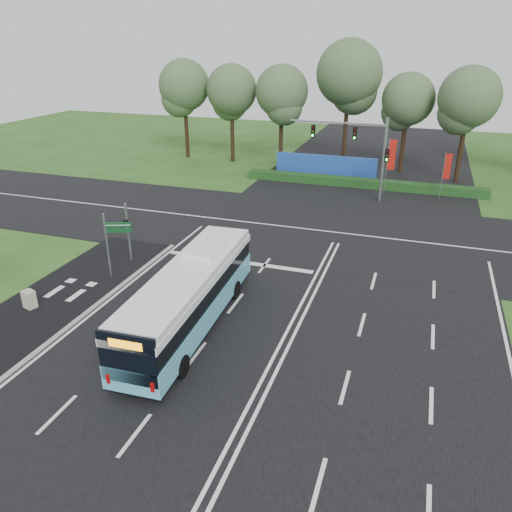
{
  "coord_description": "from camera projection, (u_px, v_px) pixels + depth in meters",
  "views": [
    {
      "loc": [
        5.09,
        -21.45,
        12.94
      ],
      "look_at": [
        -2.84,
        2.0,
        2.0
      ],
      "focal_mm": 35.0,
      "sensor_mm": 36.0,
      "label": 1
    }
  ],
  "objects": [
    {
      "name": "blue_hoarding",
      "position": [
        326.0,
        166.0,
        49.43
      ],
      "size": [
        10.0,
        0.3,
        2.2
      ],
      "primitive_type": "cube",
      "color": "#204AAD",
      "rests_on": "ground"
    },
    {
      "name": "city_bus",
      "position": [
        190.0,
        296.0,
        23.52
      ],
      "size": [
        2.98,
        11.8,
        3.36
      ],
      "rotation": [
        0.0,
        0.0,
        0.05
      ],
      "color": "#55ABC5",
      "rests_on": "ground"
    },
    {
      "name": "road_main",
      "position": [
        296.0,
        314.0,
        25.3
      ],
      "size": [
        20.0,
        120.0,
        0.04
      ],
      "primitive_type": "cube",
      "color": "black",
      "rests_on": "ground"
    },
    {
      "name": "bike_path",
      "position": [
        53.0,
        303.0,
        26.36
      ],
      "size": [
        5.0,
        18.0,
        0.06
      ],
      "primitive_type": "cube",
      "color": "black",
      "rests_on": "ground"
    },
    {
      "name": "traffic_light_gantry",
      "position": [
        363.0,
        145.0,
        41.12
      ],
      "size": [
        8.41,
        0.28,
        7.0
      ],
      "color": "gray",
      "rests_on": "ground"
    },
    {
      "name": "hedge",
      "position": [
        362.0,
        183.0,
        46.37
      ],
      "size": [
        22.0,
        1.2,
        0.8
      ],
      "primitive_type": "cube",
      "color": "#163A15",
      "rests_on": "ground"
    },
    {
      "name": "utility_cabinet",
      "position": [
        29.0,
        300.0,
        25.66
      ],
      "size": [
        0.72,
        0.65,
        1.0
      ],
      "primitive_type": "cube",
      "rotation": [
        0.0,
        0.0,
        -0.3
      ],
      "color": "#B9AE95",
      "rests_on": "ground"
    },
    {
      "name": "pedestrian_signal",
      "position": [
        128.0,
        230.0,
        30.42
      ],
      "size": [
        0.35,
        0.43,
        3.79
      ],
      "rotation": [
        0.0,
        0.0,
        0.39
      ],
      "color": "gray",
      "rests_on": "ground"
    },
    {
      "name": "eucalyptus_row",
      "position": [
        393.0,
        87.0,
        48.25
      ],
      "size": [
        47.33,
        9.82,
        12.85
      ],
      "color": "black",
      "rests_on": "ground"
    },
    {
      "name": "ground",
      "position": [
        296.0,
        314.0,
        25.31
      ],
      "size": [
        120.0,
        120.0,
        0.0
      ],
      "primitive_type": "plane",
      "color": "#26511B",
      "rests_on": "ground"
    },
    {
      "name": "banner_flag_mid",
      "position": [
        390.0,
        158.0,
        43.41
      ],
      "size": [
        0.7,
        0.27,
        4.9
      ],
      "rotation": [
        0.0,
        0.0,
        0.32
      ],
      "color": "gray",
      "rests_on": "ground"
    },
    {
      "name": "road_cross",
      "position": [
        338.0,
        233.0,
        35.69
      ],
      "size": [
        120.0,
        14.0,
        0.05
      ],
      "primitive_type": "cube",
      "color": "black",
      "rests_on": "ground"
    },
    {
      "name": "kerb_strip",
      "position": [
        91.0,
        309.0,
        25.64
      ],
      "size": [
        0.25,
        18.0,
        0.12
      ],
      "primitive_type": "cube",
      "color": "gray",
      "rests_on": "ground"
    },
    {
      "name": "street_sign",
      "position": [
        112.0,
        238.0,
        28.21
      ],
      "size": [
        1.45,
        0.61,
        3.93
      ],
      "rotation": [
        0.0,
        0.0,
        0.36
      ],
      "color": "gray",
      "rests_on": "ground"
    },
    {
      "name": "banner_flag_right",
      "position": [
        446.0,
        169.0,
        42.05
      ],
      "size": [
        0.6,
        0.1,
        4.06
      ],
      "rotation": [
        0.0,
        0.0,
        0.09
      ],
      "color": "gray",
      "rests_on": "ground"
    }
  ]
}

